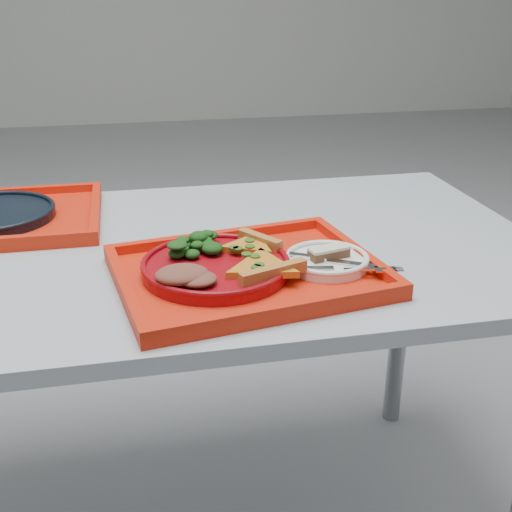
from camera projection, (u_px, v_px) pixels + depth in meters
The scene contains 11 objects.
table at pixel (144, 284), 1.29m from camera, with size 1.60×0.80×0.75m.
tray_main at pixel (248, 276), 1.13m from camera, with size 0.45×0.35×0.01m, color red.
dinner_plate at pixel (216, 268), 1.12m from camera, with size 0.26×0.26×0.02m, color maroon.
side_plate at pixel (327, 262), 1.15m from camera, with size 0.15×0.15×0.01m, color white.
pizza_slice_a at pixel (262, 265), 1.09m from camera, with size 0.14×0.12×0.02m, color gold, non-canonical shape.
pizza_slice_b at pixel (249, 244), 1.18m from camera, with size 0.11×0.10×0.02m, color gold, non-canonical shape.
salad_heap at pixel (191, 240), 1.16m from camera, with size 0.09×0.08×0.04m, color black.
meat_portion at pixel (182, 274), 1.05m from camera, with size 0.09×0.07×0.03m, color brown.
dessert_bar at pixel (329, 252), 1.15m from camera, with size 0.08×0.05×0.02m.
knife at pixel (335, 260), 1.13m from camera, with size 0.18×0.02×0.01m, color silver.
fork at pixel (342, 269), 1.10m from camera, with size 0.18×0.02×0.01m, color silver.
Camera 1 is at (-0.01, -1.18, 1.24)m, focal length 45.00 mm.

